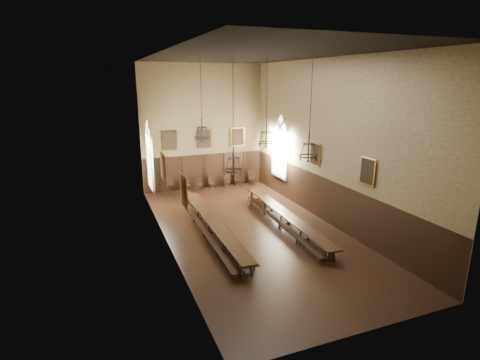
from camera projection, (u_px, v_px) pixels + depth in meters
floor at (252, 231)px, 20.09m from camera, size 9.00×18.00×0.02m
ceiling at (253, 54)px, 17.74m from camera, size 9.00×18.00×0.02m
wall_back at (203, 128)px, 27.02m from camera, size 9.00×0.02×9.00m
wall_front at (375, 200)px, 10.81m from camera, size 9.00×0.02×9.00m
wall_left at (163, 154)px, 17.33m from camera, size 0.02×18.00×9.00m
wall_right at (328, 143)px, 20.50m from camera, size 0.02×18.00×9.00m
wainscot_panelling at (252, 209)px, 19.76m from camera, size 9.00×18.00×2.50m
table_left at (213, 228)px, 19.43m from camera, size 0.88×10.31×0.80m
table_right at (284, 219)px, 20.66m from camera, size 1.15×10.18×0.79m
bench_left_outer at (204, 232)px, 19.24m from camera, size 0.49×9.87×0.44m
bench_left_inner at (224, 229)px, 19.69m from camera, size 0.53×9.30×0.42m
bench_right_inner at (279, 224)px, 20.34m from camera, size 0.68×9.16×0.41m
bench_right_outer at (290, 219)px, 21.05m from camera, size 0.81×9.12×0.41m
chair_1 at (172, 189)px, 26.72m from camera, size 0.50×0.50×0.99m
chair_2 at (188, 187)px, 27.23m from camera, size 0.45×0.45×0.88m
chair_3 at (200, 186)px, 27.45m from camera, size 0.45×0.45×0.90m
chair_4 at (212, 185)px, 27.80m from camera, size 0.43×0.43×0.92m
chair_5 at (226, 184)px, 28.19m from camera, size 0.45×0.45×0.89m
chair_6 at (237, 182)px, 28.56m from camera, size 0.43×0.43×0.86m
chair_7 at (251, 181)px, 28.89m from camera, size 0.53×0.53×0.98m
chandelier_back_left at (202, 132)px, 20.54m from camera, size 0.86×0.86×4.38m
chandelier_back_right at (266, 137)px, 21.93m from camera, size 0.93×0.93×4.90m
chandelier_front_left at (233, 163)px, 16.45m from camera, size 0.85×0.85×5.18m
chandelier_front_right at (309, 150)px, 17.80m from camera, size 0.90×0.90×4.84m
portrait_back_0 at (168, 141)px, 26.20m from camera, size 1.10×0.12×1.40m
portrait_back_1 at (204, 139)px, 27.11m from camera, size 1.10×0.12×1.40m
portrait_back_2 at (238, 137)px, 28.02m from camera, size 1.10×0.12×1.40m
portrait_left_0 at (163, 166)px, 18.48m from camera, size 0.12×1.00×1.30m
portrait_left_1 at (184, 191)px, 14.44m from camera, size 0.12×1.00×1.30m
portrait_right_0 at (315, 154)px, 21.56m from camera, size 0.12×1.00×1.30m
portrait_right_1 at (367, 171)px, 17.51m from camera, size 0.12×1.00×1.30m
window_right at (280, 147)px, 25.70m from camera, size 0.20×2.20×4.60m
window_left at (149, 156)px, 22.59m from camera, size 0.20×2.20×4.60m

